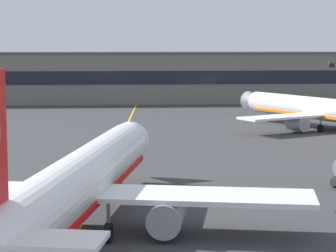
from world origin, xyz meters
TOP-DOWN VIEW (x-y plane):
  - taxiway_centreline at (0.00, 30.00)m, footprint 12.77×179.59m
  - airliner_foreground at (-1.42, 9.10)m, footprint 32.32×41.23m
  - airliner_background at (32.07, 62.67)m, footprint 27.25×34.05m
  - safety_cone_by_nose_gear at (-1.21, 26.00)m, footprint 0.44×0.44m
  - terminal_building at (-3.85, 113.01)m, footprint 142.20×12.40m

SIDE VIEW (x-z plane):
  - taxiway_centreline at x=0.00m, z-range 0.00..0.01m
  - safety_cone_by_nose_gear at x=-1.21m, z-range -0.02..0.53m
  - airliner_background at x=32.07m, z-range -2.18..8.17m
  - airliner_foreground at x=-1.42m, z-range -2.46..9.19m
  - terminal_building at x=-3.85m, z-range 0.01..11.02m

